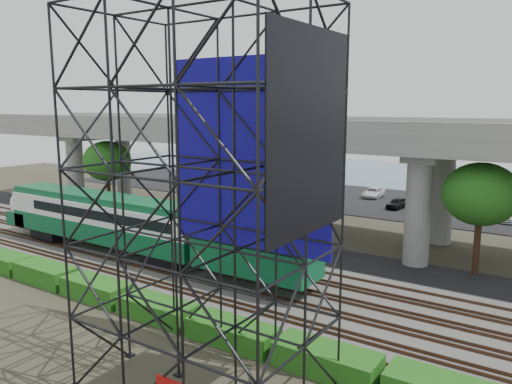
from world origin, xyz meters
The scene contains 13 objects.
ground centered at (0.00, 0.00, 0.00)m, with size 140.00×140.00×0.00m, color #474233.
ballast_bed centered at (0.00, 2.00, 0.10)m, with size 90.00×12.00×0.20m, color slate.
service_road centered at (0.00, 10.50, 0.04)m, with size 90.00×5.00×0.08m, color black.
parking_lot centered at (0.00, 34.00, 0.04)m, with size 90.00×18.00×0.08m, color black.
harbor_water centered at (0.00, 56.00, 0.01)m, with size 140.00×40.00×0.03m, color slate.
rail_tracks centered at (0.00, 2.00, 0.28)m, with size 90.00×9.52×0.16m.
commuter_train centered at (-8.71, 2.00, 2.88)m, with size 29.30×3.06×4.30m.
overpass centered at (-0.52, 16.00, 8.21)m, with size 80.00×12.00×12.40m.
scaffold_tower centered at (7.37, -7.98, 7.47)m, with size 9.36×6.36×15.00m.
hedge_strip centered at (1.01, -4.30, 0.56)m, with size 34.60×1.80×1.20m.
trees centered at (-4.67, 16.17, 5.57)m, with size 40.94×16.94×7.69m.
suv centered at (-10.87, 11.28, 0.87)m, with size 2.61×5.66×1.57m, color black.
parked_cars centered at (1.43, 33.73, 0.66)m, with size 34.78×9.26×1.22m.
Camera 1 is at (19.42, -22.55, 11.42)m, focal length 35.00 mm.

